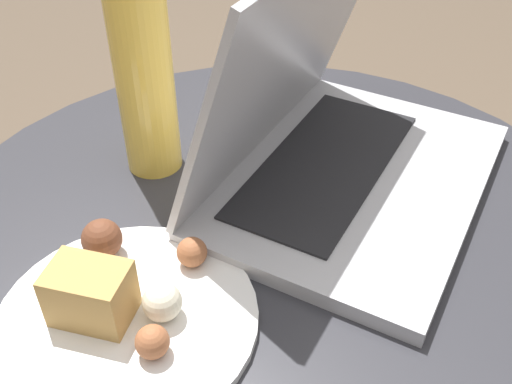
# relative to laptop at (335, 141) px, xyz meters

# --- Properties ---
(table) EXTENTS (0.74, 0.74, 0.57)m
(table) POSITION_rel_laptop_xyz_m (-0.11, -0.01, -0.20)
(table) COLOR #9E9EA3
(table) RESTS_ON ground_plane
(napkin) EXTENTS (0.17, 0.13, 0.00)m
(napkin) POSITION_rel_laptop_xyz_m (-0.30, -0.01, -0.05)
(napkin) COLOR #B7332D
(napkin) RESTS_ON table
(laptop) EXTENTS (0.41, 0.34, 0.26)m
(laptop) POSITION_rel_laptop_xyz_m (0.00, 0.00, 0.00)
(laptop) COLOR #B2B2B7
(laptop) RESTS_ON table
(beer_glass) EXTENTS (0.06, 0.06, 0.24)m
(beer_glass) POSITION_rel_laptop_xyz_m (-0.12, 0.17, 0.07)
(beer_glass) COLOR gold
(beer_glass) RESTS_ON table
(snack_plate) EXTENTS (0.23, 0.23, 0.06)m
(snack_plate) POSITION_rel_laptop_xyz_m (-0.28, 0.01, -0.04)
(snack_plate) COLOR white
(snack_plate) RESTS_ON table
(fork) EXTENTS (0.13, 0.12, 0.00)m
(fork) POSITION_rel_laptop_xyz_m (-0.29, -0.03, -0.05)
(fork) COLOR #B2B2B7
(fork) RESTS_ON table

